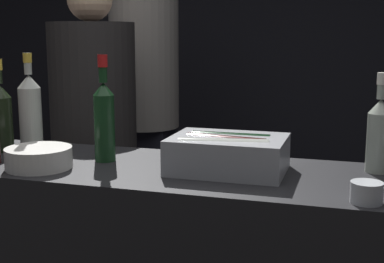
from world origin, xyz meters
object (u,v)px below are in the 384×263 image
at_px(candle_votive, 367,192).
at_px(rose_wine_bottle, 30,111).
at_px(bowl_white, 39,157).
at_px(white_wine_bottle, 379,132).
at_px(ice_bin_with_bottles, 228,152).
at_px(person_blond_tee, 94,136).
at_px(champagne_bottle, 0,114).
at_px(person_in_hoodie, 145,99).
at_px(red_wine_bottle_burgundy, 104,117).

bearing_deg(candle_votive, rose_wine_bottle, 166.49).
bearing_deg(bowl_white, white_wine_bottle, 14.34).
relative_size(ice_bin_with_bottles, white_wine_bottle, 1.15).
xyz_separation_m(white_wine_bottle, rose_wine_bottle, (-1.21, -0.06, 0.02)).
xyz_separation_m(candle_votive, white_wine_bottle, (0.04, 0.34, 0.10)).
bearing_deg(white_wine_bottle, person_blond_tee, 156.70).
bearing_deg(person_blond_tee, rose_wine_bottle, -31.08).
distance_m(rose_wine_bottle, person_blond_tee, 0.64).
distance_m(ice_bin_with_bottles, white_wine_bottle, 0.48).
bearing_deg(white_wine_bottle, ice_bin_with_bottles, -163.89).
bearing_deg(bowl_white, ice_bin_with_bottles, 12.97).
bearing_deg(bowl_white, champagne_bottle, 146.10).
xyz_separation_m(champagne_bottle, person_in_hoodie, (0.07, 1.26, -0.08)).
height_order(ice_bin_with_bottles, rose_wine_bottle, rose_wine_bottle).
bearing_deg(rose_wine_bottle, candle_votive, -13.51).
bearing_deg(ice_bin_with_bottles, candle_votive, -26.80).
height_order(red_wine_bottle_burgundy, person_in_hoodie, person_in_hoodie).
height_order(white_wine_bottle, person_in_hoodie, person_in_hoodie).
relative_size(candle_votive, red_wine_bottle_burgundy, 0.23).
bearing_deg(ice_bin_with_bottles, person_in_hoodie, 121.74).
bearing_deg(bowl_white, person_in_hoodie, 98.33).
bearing_deg(ice_bin_with_bottles, person_blond_tee, 140.35).
height_order(bowl_white, person_in_hoodie, person_in_hoodie).
relative_size(white_wine_bottle, person_blond_tee, 0.19).
distance_m(candle_votive, person_in_hoodie, 1.95).
height_order(candle_votive, red_wine_bottle_burgundy, red_wine_bottle_burgundy).
xyz_separation_m(bowl_white, candle_votive, (1.01, -0.07, -0.01)).
bearing_deg(ice_bin_with_bottles, red_wine_bottle_burgundy, 177.63).
bearing_deg(person_in_hoodie, person_blond_tee, -87.20).
relative_size(red_wine_bottle_burgundy, person_in_hoodie, 0.20).
height_order(champagne_bottle, white_wine_bottle, champagne_bottle).
relative_size(champagne_bottle, white_wine_bottle, 1.09).
relative_size(bowl_white, champagne_bottle, 0.63).
bearing_deg(candle_votive, bowl_white, 175.87).
height_order(ice_bin_with_bottles, red_wine_bottle_burgundy, red_wine_bottle_burgundy).
relative_size(champagne_bottle, person_in_hoodie, 0.18).
xyz_separation_m(candle_votive, person_blond_tee, (-1.24, 0.89, -0.08)).
height_order(candle_votive, person_in_hoodie, person_in_hoodie).
relative_size(candle_votive, champagne_bottle, 0.25).
bearing_deg(candle_votive, white_wine_bottle, 83.81).
bearing_deg(champagne_bottle, bowl_white, -33.90).
xyz_separation_m(candle_votive, person_in_hoodie, (-1.22, 1.51, 0.03)).
bearing_deg(white_wine_bottle, rose_wine_bottle, -177.23).
relative_size(ice_bin_with_bottles, rose_wine_bottle, 0.99).
relative_size(bowl_white, person_in_hoodie, 0.12).
bearing_deg(white_wine_bottle, champagne_bottle, -176.44).
distance_m(red_wine_bottle_burgundy, champagne_bottle, 0.44).
height_order(red_wine_bottle_burgundy, champagne_bottle, red_wine_bottle_burgundy).
bearing_deg(bowl_white, candle_votive, -4.13).
relative_size(white_wine_bottle, person_in_hoodie, 0.17).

